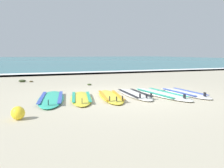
{
  "coord_description": "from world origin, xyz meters",
  "views": [
    {
      "loc": [
        -2.85,
        -6.35,
        1.19
      ],
      "look_at": [
        -0.11,
        0.8,
        0.25
      ],
      "focal_mm": 40.68,
      "sensor_mm": 36.0,
      "label": 1
    }
  ],
  "objects": [
    {
      "name": "sea",
      "position": [
        0.0,
        37.17,
        0.05
      ],
      "size": [
        80.0,
        60.0,
        0.1
      ],
      "primitive_type": "cube",
      "color": "teal",
      "rests_on": "ground"
    },
    {
      "name": "seaweed_clump_near_shoreline",
      "position": [
        -0.3,
        2.65,
        0.03
      ],
      "size": [
        0.17,
        0.13,
        0.06
      ],
      "primitive_type": "ellipsoid",
      "color": "#384723",
      "rests_on": "ground"
    },
    {
      "name": "seaweed_clump_mid_sand",
      "position": [
        -2.25,
        4.49,
        0.03
      ],
      "size": [
        0.16,
        0.13,
        0.06
      ],
      "primitive_type": "ellipsoid",
      "color": "#4C4228",
      "rests_on": "ground"
    },
    {
      "name": "beach_ball",
      "position": [
        -2.83,
        -1.61,
        0.12
      ],
      "size": [
        0.25,
        0.25,
        0.25
      ],
      "primitive_type": "sphere",
      "color": "yellow",
      "rests_on": "ground"
    },
    {
      "name": "surfboard_0",
      "position": [
        -2.02,
        0.16,
        0.04
      ],
      "size": [
        1.1,
        2.6,
        0.18
      ],
      "color": "#2DB793",
      "rests_on": "ground"
    },
    {
      "name": "seaweed_clump_by_the_boards",
      "position": [
        -2.59,
        4.6,
        0.05
      ],
      "size": [
        0.29,
        0.23,
        0.1
      ],
      "primitive_type": "ellipsoid",
      "color": "#2D381E",
      "rests_on": "ground"
    },
    {
      "name": "wave_foam_strip",
      "position": [
        0.0,
        7.62,
        0.06
      ],
      "size": [
        80.0,
        0.89,
        0.11
      ],
      "primitive_type": "cube",
      "color": "white",
      "rests_on": "ground"
    },
    {
      "name": "surfboard_1",
      "position": [
        -1.29,
        -0.05,
        0.04
      ],
      "size": [
        1.01,
        2.23,
        0.18
      ],
      "color": "yellow",
      "rests_on": "ground"
    },
    {
      "name": "ground_plane",
      "position": [
        0.0,
        0.0,
        0.0
      ],
      "size": [
        80.0,
        80.0,
        0.0
      ],
      "primitive_type": "plane",
      "color": "#B7AD93"
    },
    {
      "name": "surfboard_3",
      "position": [
        0.26,
        0.02,
        0.04
      ],
      "size": [
        0.73,
        2.23,
        0.18
      ],
      "color": "silver",
      "rests_on": "ground"
    },
    {
      "name": "surfboard_4",
      "position": [
        0.98,
        -0.2,
        0.04
      ],
      "size": [
        0.81,
        2.63,
        0.18
      ],
      "color": "silver",
      "rests_on": "ground"
    },
    {
      "name": "surfboard_5",
      "position": [
        1.71,
        -0.3,
        0.04
      ],
      "size": [
        0.57,
        2.22,
        0.18
      ],
      "color": "white",
      "rests_on": "ground"
    },
    {
      "name": "surfboard_2",
      "position": [
        -0.49,
        -0.09,
        0.04
      ],
      "size": [
        0.99,
        2.31,
        0.18
      ],
      "color": "yellow",
      "rests_on": "ground"
    }
  ]
}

